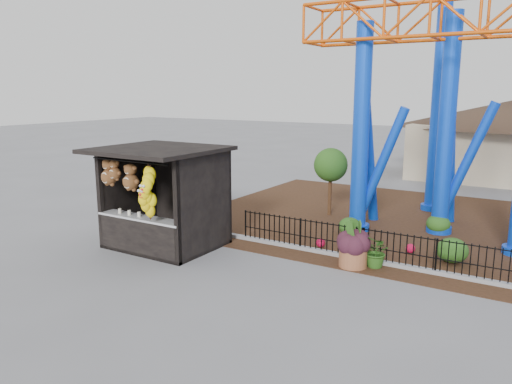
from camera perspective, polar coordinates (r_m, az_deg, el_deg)
The scene contains 10 objects.
ground at distance 13.44m, azimuth -3.89°, elevation -9.42°, with size 120.00×120.00×0.00m, color slate.
mulch_bed at distance 19.09m, azimuth 20.63°, elevation -3.78°, with size 18.00×12.00×0.02m, color #331E11.
curb at distance 14.40m, azimuth 16.64°, elevation -8.20°, with size 18.00×0.18×0.12m, color gray.
prize_booth at distance 15.51m, azimuth -11.07°, elevation -0.84°, with size 3.50×3.40×3.12m.
picket_fence at distance 14.07m, azimuth 20.30°, elevation -7.00°, with size 12.20×0.06×1.00m, color black, non-canonical shape.
roller_coaster at distance 18.62m, azimuth 25.71°, elevation 15.48°, with size 11.00×6.37×10.82m.
terracotta_planter at distance 14.14m, azimuth 11.02°, elevation -7.27°, with size 0.77×0.77×0.59m, color brown.
planter_foliage at distance 13.96m, azimuth 11.12°, elevation -4.88°, with size 0.70×0.70×0.64m, color #32141F.
potted_plant at distance 14.18m, azimuth 13.65°, elevation -6.64°, with size 0.82×0.71×0.92m, color #205318.
landscaping at distance 16.44m, azimuth 21.33°, elevation -5.12°, with size 8.01×4.12×0.70m.
Camera 1 is at (7.36, -10.18, 4.78)m, focal length 35.00 mm.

